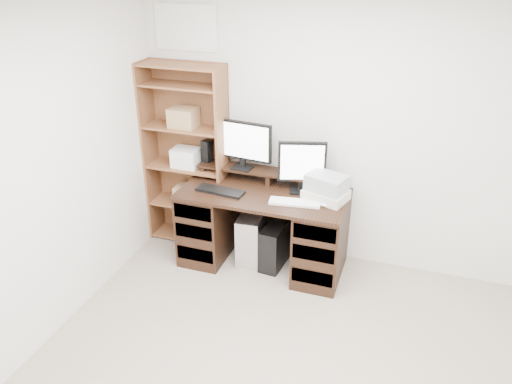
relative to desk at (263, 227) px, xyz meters
The scene contains 14 objects.
room 1.92m from the desk, 73.10° to the right, with size 3.54×4.04×2.54m.
desk is the anchor object (origin of this frame).
riser_shelf 0.50m from the desk, 90.00° to the left, with size 1.40×0.22×0.12m.
monitor_wide 0.80m from the desk, 143.84° to the left, with size 0.57×0.16×0.45m.
monitor_small 0.70m from the desk, 24.32° to the left, with size 0.42×0.21×0.46m.
speaker 0.90m from the desk, 160.13° to the left, with size 0.08×0.08×0.21m, color black.
keyboard_black 0.54m from the desk, 161.05° to the right, with size 0.44×0.15×0.02m, color black.
keyboard_white 0.51m from the desk, 21.20° to the right, with size 0.44×0.13×0.02m, color white.
mouse 0.70m from the desk, ahead, with size 0.08×0.06×0.03m, color silver.
printer 0.69m from the desk, ahead, with size 0.36×0.27×0.09m, color beige.
basket 0.76m from the desk, ahead, with size 0.33×0.23×0.14m, color #9DA2A8.
tower_silver 0.21m from the desk, 153.51° to the left, with size 0.22×0.48×0.48m, color silver.
tower_black 0.21m from the desk, ahead, with size 0.22×0.44×0.42m.
bookshelf 1.02m from the desk, 165.94° to the left, with size 0.80×0.30×1.80m.
Camera 1 is at (0.73, -2.17, 2.73)m, focal length 35.00 mm.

